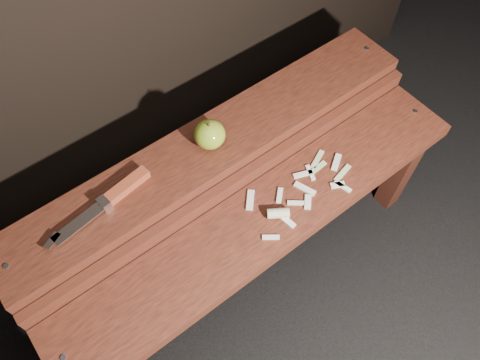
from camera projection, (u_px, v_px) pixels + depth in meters
ground at (251, 264)px, 1.55m from camera, size 60.00×60.00×0.00m
bench_front_tier at (268, 230)px, 1.23m from camera, size 1.20×0.20×0.42m
bench_rear_tier at (216, 161)px, 1.27m from camera, size 1.20×0.21×0.50m
apple at (210, 135)px, 1.17m from camera, size 0.08×0.08×0.08m
knife at (115, 195)px, 1.10m from camera, size 0.29×0.07×0.03m
apple_scraps at (296, 197)px, 1.20m from camera, size 0.33×0.17×0.03m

